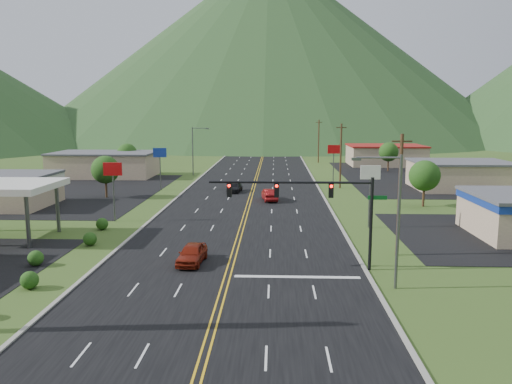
{
  "coord_description": "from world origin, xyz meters",
  "views": [
    {
      "loc": [
        3.38,
        -22.35,
        11.68
      ],
      "look_at": [
        1.65,
        22.52,
        4.5
      ],
      "focal_mm": 35.0,
      "sensor_mm": 36.0,
      "label": 1
    }
  ],
  "objects_px": {
    "streetlight_east": "(394,213)",
    "streetlight_west": "(194,148)",
    "car_red_far": "(270,195)",
    "car_red_near": "(192,254)",
    "car_dark_mid": "(235,188)",
    "traffic_signal": "(317,200)"
  },
  "relations": [
    {
      "from": "traffic_signal",
      "to": "car_red_far",
      "type": "bearing_deg",
      "value": 97.41
    },
    {
      "from": "streetlight_east",
      "to": "car_red_near",
      "type": "height_order",
      "value": "streetlight_east"
    },
    {
      "from": "streetlight_east",
      "to": "car_red_near",
      "type": "relative_size",
      "value": 2.0
    },
    {
      "from": "car_red_near",
      "to": "car_red_far",
      "type": "bearing_deg",
      "value": 82.78
    },
    {
      "from": "streetlight_west",
      "to": "car_dark_mid",
      "type": "distance_m",
      "value": 22.11
    },
    {
      "from": "streetlight_west",
      "to": "car_red_far",
      "type": "bearing_deg",
      "value": -61.75
    },
    {
      "from": "traffic_signal",
      "to": "car_red_far",
      "type": "xyz_separation_m",
      "value": [
        -3.81,
        29.3,
        -4.54
      ]
    },
    {
      "from": "car_red_near",
      "to": "car_red_far",
      "type": "xyz_separation_m",
      "value": [
        5.73,
        28.29,
        0.03
      ]
    },
    {
      "from": "car_red_far",
      "to": "car_red_near",
      "type": "bearing_deg",
      "value": 70.39
    },
    {
      "from": "streetlight_west",
      "to": "streetlight_east",
      "type": "bearing_deg",
      "value": -69.14
    },
    {
      "from": "traffic_signal",
      "to": "car_red_near",
      "type": "xyz_separation_m",
      "value": [
        -9.55,
        1.01,
        -4.56
      ]
    },
    {
      "from": "traffic_signal",
      "to": "car_dark_mid",
      "type": "bearing_deg",
      "value": 103.99
    },
    {
      "from": "streetlight_west",
      "to": "car_red_near",
      "type": "distance_m",
      "value": 55.84
    },
    {
      "from": "traffic_signal",
      "to": "streetlight_west",
      "type": "bearing_deg",
      "value": 107.97
    },
    {
      "from": "streetlight_east",
      "to": "car_dark_mid",
      "type": "bearing_deg",
      "value": 108.82
    },
    {
      "from": "streetlight_west",
      "to": "car_red_far",
      "type": "height_order",
      "value": "streetlight_west"
    },
    {
      "from": "streetlight_east",
      "to": "streetlight_west",
      "type": "xyz_separation_m",
      "value": [
        -22.86,
        60.0,
        0.0
      ]
    },
    {
      "from": "streetlight_east",
      "to": "car_red_far",
      "type": "bearing_deg",
      "value": 104.33
    },
    {
      "from": "car_red_far",
      "to": "streetlight_west",
      "type": "bearing_deg",
      "value": -69.9
    },
    {
      "from": "car_dark_mid",
      "to": "streetlight_west",
      "type": "bearing_deg",
      "value": 120.73
    },
    {
      "from": "traffic_signal",
      "to": "car_red_near",
      "type": "height_order",
      "value": "traffic_signal"
    },
    {
      "from": "streetlight_east",
      "to": "streetlight_west",
      "type": "height_order",
      "value": "same"
    }
  ]
}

